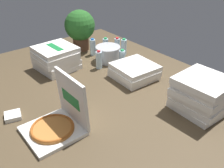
# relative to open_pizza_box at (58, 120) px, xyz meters

# --- Properties ---
(ground_plane) EXTENTS (3.20, 2.40, 0.02)m
(ground_plane) POSITION_rel_open_pizza_box_xyz_m (-0.12, 0.48, -0.10)
(ground_plane) COLOR #4C3D28
(open_pizza_box) EXTENTS (0.39, 0.40, 0.42)m
(open_pizza_box) POSITION_rel_open_pizza_box_xyz_m (0.00, 0.00, 0.00)
(open_pizza_box) COLOR white
(open_pizza_box) RESTS_ON ground_plane
(pizza_stack_left_mid) EXTENTS (0.43, 0.43, 0.25)m
(pizza_stack_left_mid) POSITION_rel_open_pizza_box_xyz_m (-0.91, 0.47, 0.04)
(pizza_stack_left_mid) COLOR white
(pizza_stack_left_mid) RESTS_ON ground_plane
(pizza_stack_right_far) EXTENTS (0.41, 0.42, 0.30)m
(pizza_stack_right_far) POSITION_rel_open_pizza_box_xyz_m (0.51, 1.03, 0.06)
(pizza_stack_right_far) COLOR white
(pizza_stack_right_far) RESTS_ON ground_plane
(pizza_stack_left_far) EXTENTS (0.42, 0.42, 0.15)m
(pizza_stack_left_far) POSITION_rel_open_pizza_box_xyz_m (-0.22, 0.98, -0.01)
(pizza_stack_left_far) COLOR white
(pizza_stack_left_far) RESTS_ON ground_plane
(ice_bucket) EXTENTS (0.28, 0.28, 0.17)m
(ice_bucket) POSITION_rel_open_pizza_box_xyz_m (-0.72, 1.03, 0.00)
(ice_bucket) COLOR #B7BABF
(ice_bucket) RESTS_ON ground_plane
(water_bottle_0) EXTENTS (0.07, 0.07, 0.21)m
(water_bottle_0) POSITION_rel_open_pizza_box_xyz_m (-0.90, 1.14, 0.01)
(water_bottle_0) COLOR silver
(water_bottle_0) RESTS_ON ground_plane
(water_bottle_1) EXTENTS (0.07, 0.07, 0.21)m
(water_bottle_1) POSITION_rel_open_pizza_box_xyz_m (-0.74, 1.29, 0.01)
(water_bottle_1) COLOR silver
(water_bottle_1) RESTS_ON ground_plane
(water_bottle_2) EXTENTS (0.07, 0.07, 0.21)m
(water_bottle_2) POSITION_rel_open_pizza_box_xyz_m (-0.81, 1.25, 0.01)
(water_bottle_2) COLOR silver
(water_bottle_2) RESTS_ON ground_plane
(water_bottle_3) EXTENTS (0.07, 0.07, 0.21)m
(water_bottle_3) POSITION_rel_open_pizza_box_xyz_m (-0.97, 1.00, 0.01)
(water_bottle_3) COLOR silver
(water_bottle_3) RESTS_ON ground_plane
(water_bottle_4) EXTENTS (0.07, 0.07, 0.21)m
(water_bottle_4) POSITION_rel_open_pizza_box_xyz_m (-0.63, 0.84, 0.01)
(water_bottle_4) COLOR silver
(water_bottle_4) RESTS_ON ground_plane
(water_bottle_5) EXTENTS (0.07, 0.07, 0.21)m
(water_bottle_5) POSITION_rel_open_pizza_box_xyz_m (-0.49, 1.05, 0.01)
(water_bottle_5) COLOR silver
(water_bottle_5) RESTS_ON ground_plane
(potted_plant) EXTENTS (0.37, 0.37, 0.50)m
(potted_plant) POSITION_rel_open_pizza_box_xyz_m (-1.21, 0.98, 0.20)
(potted_plant) COLOR #513323
(potted_plant) RESTS_ON ground_plane
(napkin_pile) EXTENTS (0.15, 0.15, 0.04)m
(napkin_pile) POSITION_rel_open_pizza_box_xyz_m (-0.36, -0.22, -0.07)
(napkin_pile) COLOR white
(napkin_pile) RESTS_ON ground_plane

